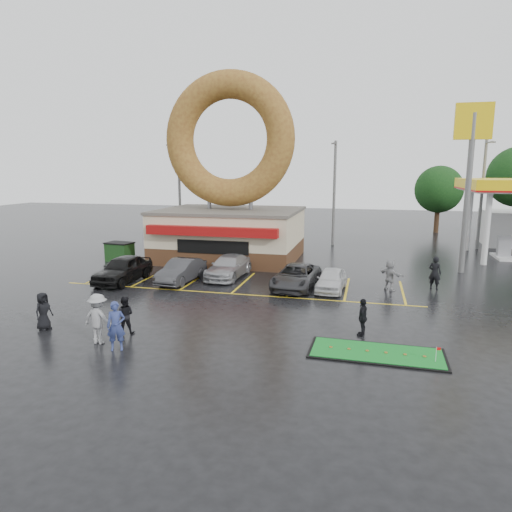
% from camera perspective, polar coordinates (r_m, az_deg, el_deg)
% --- Properties ---
extents(ground, '(120.00, 120.00, 0.00)m').
position_cam_1_polar(ground, '(21.58, -5.79, -7.05)').
color(ground, black).
rests_on(ground, ground).
extents(donut_shop, '(10.20, 8.70, 13.50)m').
position_cam_1_polar(donut_shop, '(33.88, -3.31, 7.16)').
color(donut_shop, '#472B19').
rests_on(donut_shop, ground).
extents(shell_sign, '(2.20, 0.36, 10.60)m').
position_cam_1_polar(shell_sign, '(31.89, 25.26, 11.19)').
color(shell_sign, slate).
rests_on(shell_sign, ground).
extents(streetlight_left, '(0.40, 2.21, 9.00)m').
position_cam_1_polar(streetlight_left, '(42.81, -9.59, 8.20)').
color(streetlight_left, slate).
rests_on(streetlight_left, ground).
extents(streetlight_mid, '(0.40, 2.21, 9.00)m').
position_cam_1_polar(streetlight_mid, '(40.39, 9.74, 8.05)').
color(streetlight_mid, slate).
rests_on(streetlight_mid, ground).
extents(streetlight_right, '(0.40, 2.21, 9.00)m').
position_cam_1_polar(streetlight_right, '(42.24, 26.44, 7.21)').
color(streetlight_right, slate).
rests_on(streetlight_right, ground).
extents(tree_far_d, '(4.90, 4.90, 7.00)m').
position_cam_1_polar(tree_far_d, '(51.83, 21.89, 7.73)').
color(tree_far_d, '#332114').
rests_on(tree_far_d, ground).
extents(car_black, '(2.00, 4.66, 1.57)m').
position_cam_1_polar(car_black, '(28.14, -16.31, -1.57)').
color(car_black, black).
rests_on(car_black, ground).
extents(car_dgrey, '(1.80, 4.23, 1.36)m').
position_cam_1_polar(car_dgrey, '(27.39, -9.31, -1.83)').
color(car_dgrey, '#323134').
rests_on(car_dgrey, ground).
extents(car_silver, '(2.19, 4.74, 1.34)m').
position_cam_1_polar(car_silver, '(28.26, -3.44, -1.33)').
color(car_silver, '#999A9E').
rests_on(car_silver, ground).
extents(car_grey, '(2.56, 4.87, 1.31)m').
position_cam_1_polar(car_grey, '(25.81, 5.03, -2.56)').
color(car_grey, '#323134').
rests_on(car_grey, ground).
extents(car_white, '(1.67, 3.68, 1.23)m').
position_cam_1_polar(car_white, '(25.48, 9.38, -2.93)').
color(car_white, silver).
rests_on(car_white, ground).
extents(person_blue, '(0.79, 0.68, 1.85)m').
position_cam_1_polar(person_blue, '(17.71, -17.09, -8.36)').
color(person_blue, navy).
rests_on(person_blue, ground).
extents(person_blackjkt, '(0.89, 0.77, 1.56)m').
position_cam_1_polar(person_blackjkt, '(19.38, -16.09, -7.10)').
color(person_blackjkt, black).
rests_on(person_blackjkt, ground).
extents(person_hoodie, '(1.33, 0.84, 1.96)m').
position_cam_1_polar(person_hoodie, '(18.56, -19.12, -7.42)').
color(person_hoodie, gray).
rests_on(person_hoodie, ground).
extents(person_bystander, '(0.65, 0.86, 1.59)m').
position_cam_1_polar(person_bystander, '(21.02, -25.04, -6.26)').
color(person_bystander, black).
rests_on(person_bystander, ground).
extents(person_cameraman, '(0.57, 0.96, 1.54)m').
position_cam_1_polar(person_cameraman, '(18.89, 13.20, -7.45)').
color(person_cameraman, black).
rests_on(person_cameraman, ground).
extents(person_walker_near, '(1.51, 1.45, 1.71)m').
position_cam_1_polar(person_walker_near, '(26.22, 16.40, -2.29)').
color(person_walker_near, '#99999C').
rests_on(person_walker_near, ground).
extents(person_walker_far, '(0.80, 0.68, 1.87)m').
position_cam_1_polar(person_walker_far, '(27.18, 21.45, -1.99)').
color(person_walker_far, black).
rests_on(person_walker_far, ground).
extents(dumpster, '(1.96, 1.46, 1.30)m').
position_cam_1_polar(dumpster, '(34.69, -16.67, 0.46)').
color(dumpster, '#1B4119').
rests_on(dumpster, ground).
extents(putting_green, '(4.87, 2.19, 0.60)m').
position_cam_1_polar(putting_green, '(17.45, 14.82, -11.64)').
color(putting_green, black).
rests_on(putting_green, ground).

